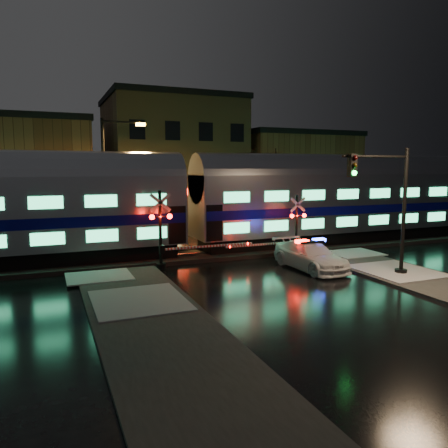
# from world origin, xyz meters

# --- Properties ---
(ground) EXTENTS (120.00, 120.00, 0.00)m
(ground) POSITION_xyz_m (0.00, 0.00, 0.00)
(ground) COLOR black
(ground) RESTS_ON ground
(ballast) EXTENTS (90.00, 4.20, 0.24)m
(ballast) POSITION_xyz_m (0.00, 5.00, 0.12)
(ballast) COLOR black
(ballast) RESTS_ON ground
(sidewalk_left) EXTENTS (4.00, 20.00, 0.12)m
(sidewalk_left) POSITION_xyz_m (-6.50, -6.00, 0.06)
(sidewalk_left) COLOR #2D2D2D
(sidewalk_left) RESTS_ON ground
(sidewalk_right) EXTENTS (4.00, 20.00, 0.12)m
(sidewalk_right) POSITION_xyz_m (6.50, -6.00, 0.06)
(sidewalk_right) COLOR #2D2D2D
(sidewalk_right) RESTS_ON ground
(building_left) EXTENTS (14.00, 10.00, 9.00)m
(building_left) POSITION_xyz_m (-13.00, 22.00, 4.50)
(building_left) COLOR brown
(building_left) RESTS_ON ground
(building_mid) EXTENTS (12.00, 11.00, 11.50)m
(building_mid) POSITION_xyz_m (2.00, 22.50, 5.75)
(building_mid) COLOR brown
(building_mid) RESTS_ON ground
(building_right) EXTENTS (12.00, 10.00, 8.50)m
(building_right) POSITION_xyz_m (15.00, 22.00, 4.25)
(building_right) COLOR brown
(building_right) RESTS_ON ground
(train) EXTENTS (51.00, 3.12, 5.92)m
(train) POSITION_xyz_m (-1.93, 5.00, 3.38)
(train) COLOR black
(train) RESTS_ON ballast
(police_car) EXTENTS (2.23, 5.02, 1.60)m
(police_car) POSITION_xyz_m (2.96, -0.58, 0.72)
(police_car) COLOR white
(police_car) RESTS_ON ground
(crossing_signal_right) EXTENTS (5.22, 0.63, 3.69)m
(crossing_signal_right) POSITION_xyz_m (3.57, 2.30, 1.52)
(crossing_signal_right) COLOR black
(crossing_signal_right) RESTS_ON ground
(crossing_signal_left) EXTENTS (5.83, 0.66, 4.13)m
(crossing_signal_left) POSITION_xyz_m (-3.90, 2.31, 1.71)
(crossing_signal_left) COLOR black
(crossing_signal_left) RESTS_ON ground
(traffic_light) EXTENTS (4.02, 0.71, 6.21)m
(traffic_light) POSITION_xyz_m (5.40, -3.45, 3.30)
(traffic_light) COLOR black
(traffic_light) RESTS_ON ground
(streetlight) EXTENTS (2.80, 0.29, 8.36)m
(streetlight) POSITION_xyz_m (-5.90, 9.00, 4.82)
(streetlight) COLOR black
(streetlight) RESTS_ON ground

